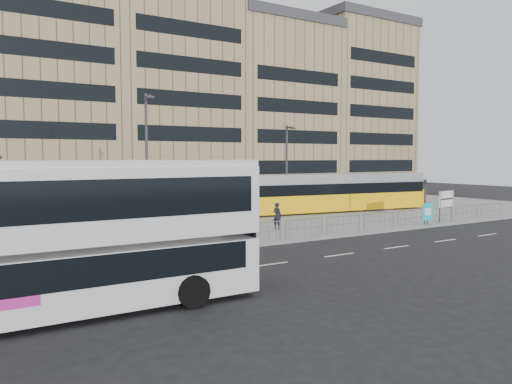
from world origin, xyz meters
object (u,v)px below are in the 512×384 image
tram (284,194)px  station_sign (446,200)px  traffic_light_west (166,210)px  lamp_post_west (147,155)px  traffic_light_east (425,196)px  ad_panel (428,212)px  lamp_post_east (287,165)px  pedestrian (277,216)px  double_decker_bus (70,232)px

tram → station_sign: bearing=-46.5°
traffic_light_west → tram: bearing=59.0°
station_sign → lamp_post_west: lamp_post_west is taller
traffic_light_west → traffic_light_east: 18.58m
ad_panel → traffic_light_east: bearing=169.4°
tram → lamp_post_east: 2.53m
tram → traffic_light_east: tram is taller
traffic_light_west → lamp_post_west: bearing=101.1°
tram → station_sign: tram is taller
ad_panel → traffic_light_east: size_ratio=0.47×
ad_panel → lamp_post_east: bearing=128.4°
pedestrian → lamp_post_west: size_ratio=0.20×
lamp_post_west → traffic_light_east: bearing=-26.8°
traffic_light_west → lamp_post_west: (1.86, 7.90, 2.76)m
traffic_light_west → traffic_light_east: bearing=22.6°
tram → double_decker_bus: bearing=-132.4°
ad_panel → lamp_post_west: 19.34m
traffic_light_west → traffic_light_east: (18.57, -0.55, 0.00)m
ad_panel → lamp_post_west: size_ratio=0.17×
tram → pedestrian: bearing=-121.2°
double_decker_bus → tram: double_decker_bus is taller
double_decker_bus → tram: size_ratio=0.43×
double_decker_bus → lamp_post_west: lamp_post_west is taller
double_decker_bus → station_sign: double_decker_bus is taller
traffic_light_east → lamp_post_west: bearing=160.5°
double_decker_bus → traffic_light_west: bearing=52.1°
station_sign → lamp_post_east: lamp_post_east is taller
station_sign → traffic_light_west: traffic_light_west is taller
station_sign → traffic_light_east: (-2.67, -0.30, 0.45)m
tram → station_sign: (7.37, -9.84, -0.09)m
tram → traffic_light_west: size_ratio=8.87×
double_decker_bus → traffic_light_east: size_ratio=3.78×
station_sign → pedestrian: bearing=157.0°
tram → traffic_light_west: 16.86m
lamp_post_west → lamp_post_east: bearing=9.9°
traffic_light_east → lamp_post_east: (-3.99, 10.68, 2.01)m
ad_panel → lamp_post_east: (-4.18, 10.78, 3.14)m
pedestrian → lamp_post_east: 9.79m
double_decker_bus → ad_panel: size_ratio=8.04×
lamp_post_east → double_decker_bus: bearing=-139.2°
traffic_light_west → double_decker_bus: bearing=-103.9°
tram → pedestrian: tram is taller
station_sign → lamp_post_east: size_ratio=0.30×
ad_panel → lamp_post_west: lamp_post_west is taller
ad_panel → lamp_post_east: size_ratio=0.20×
traffic_light_east → traffic_light_west: bearing=-174.4°
double_decker_bus → station_sign: bearing=15.7°
tram → traffic_light_east: bearing=-58.5°
lamp_post_west → lamp_post_east: lamp_post_west is taller
station_sign → pedestrian: station_sign is taller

